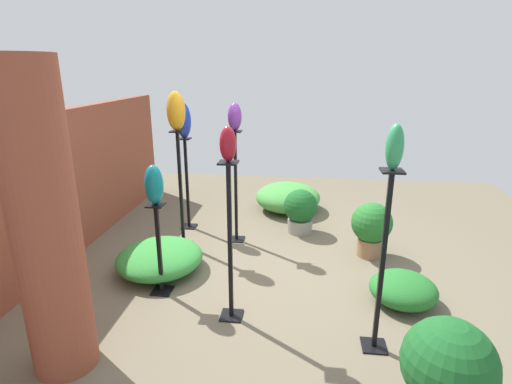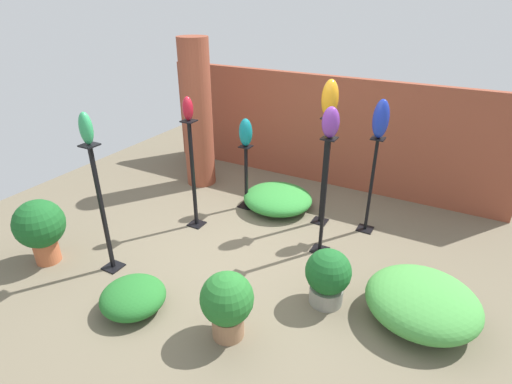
{
  "view_description": "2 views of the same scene",
  "coord_description": "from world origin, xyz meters",
  "px_view_note": "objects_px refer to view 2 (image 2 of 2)",
  "views": [
    {
      "loc": [
        -4.08,
        -0.29,
        2.2
      ],
      "look_at": [
        0.03,
        0.2,
        0.9
      ],
      "focal_mm": 28.0,
      "sensor_mm": 36.0,
      "label": 1
    },
    {
      "loc": [
        2.0,
        -3.4,
        2.85
      ],
      "look_at": [
        0.06,
        0.15,
        0.81
      ],
      "focal_mm": 28.0,
      "sensor_mm": 36.0,
      "label": 2
    }
  ],
  "objects_px": {
    "art_vase_cobalt": "(381,119)",
    "art_vase_teal": "(246,132)",
    "pedestal_cobalt": "(371,190)",
    "pedestal_teal": "(246,180)",
    "pedestal_violet": "(324,202)",
    "pedestal_jade": "(103,215)",
    "art_vase_violet": "(331,122)",
    "art_vase_jade": "(86,128)",
    "art_vase_amber": "(330,99)",
    "art_vase_ruby": "(188,109)",
    "potted_plant_walkway_edge": "(40,227)",
    "brick_pillar": "(197,115)",
    "pedestal_amber": "(323,177)",
    "pedestal_ruby": "(193,180)",
    "potted_plant_mid_right": "(227,302)",
    "potted_plant_front_left": "(328,276)"
  },
  "relations": [
    {
      "from": "pedestal_ruby",
      "to": "potted_plant_mid_right",
      "type": "height_order",
      "value": "pedestal_ruby"
    },
    {
      "from": "art_vase_violet",
      "to": "pedestal_teal",
      "type": "bearing_deg",
      "value": 158.03
    },
    {
      "from": "pedestal_cobalt",
      "to": "potted_plant_walkway_edge",
      "type": "distance_m",
      "value": 3.97
    },
    {
      "from": "pedestal_jade",
      "to": "art_vase_ruby",
      "type": "xyz_separation_m",
      "value": [
        0.28,
        1.24,
        0.91
      ]
    },
    {
      "from": "pedestal_cobalt",
      "to": "pedestal_teal",
      "type": "distance_m",
      "value": 1.74
    },
    {
      "from": "pedestal_teal",
      "to": "art_vase_jade",
      "type": "bearing_deg",
      "value": -106.92
    },
    {
      "from": "pedestal_jade",
      "to": "potted_plant_walkway_edge",
      "type": "xyz_separation_m",
      "value": [
        -0.77,
        -0.27,
        -0.23
      ]
    },
    {
      "from": "art_vase_cobalt",
      "to": "pedestal_teal",
      "type": "bearing_deg",
      "value": -173.28
    },
    {
      "from": "pedestal_cobalt",
      "to": "art_vase_violet",
      "type": "xyz_separation_m",
      "value": [
        -0.36,
        -0.75,
        1.03
      ]
    },
    {
      "from": "art_vase_violet",
      "to": "art_vase_cobalt",
      "type": "relative_size",
      "value": 0.72
    },
    {
      "from": "art_vase_cobalt",
      "to": "art_vase_teal",
      "type": "relative_size",
      "value": 1.21
    },
    {
      "from": "art_vase_cobalt",
      "to": "art_vase_amber",
      "type": "bearing_deg",
      "value": -170.72
    },
    {
      "from": "potted_plant_mid_right",
      "to": "potted_plant_walkway_edge",
      "type": "bearing_deg",
      "value": -178.66
    },
    {
      "from": "pedestal_jade",
      "to": "potted_plant_front_left",
      "type": "height_order",
      "value": "pedestal_jade"
    },
    {
      "from": "art_vase_jade",
      "to": "potted_plant_walkway_edge",
      "type": "relative_size",
      "value": 0.42
    },
    {
      "from": "art_vase_ruby",
      "to": "potted_plant_walkway_edge",
      "type": "bearing_deg",
      "value": -124.66
    },
    {
      "from": "art_vase_violet",
      "to": "potted_plant_front_left",
      "type": "relative_size",
      "value": 0.55
    },
    {
      "from": "pedestal_amber",
      "to": "pedestal_teal",
      "type": "height_order",
      "value": "pedestal_amber"
    },
    {
      "from": "pedestal_amber",
      "to": "art_vase_violet",
      "type": "xyz_separation_m",
      "value": [
        0.24,
        -0.65,
        0.94
      ]
    },
    {
      "from": "art_vase_amber",
      "to": "art_vase_ruby",
      "type": "distance_m",
      "value": 1.7
    },
    {
      "from": "art_vase_violet",
      "to": "art_vase_ruby",
      "type": "height_order",
      "value": "art_vase_violet"
    },
    {
      "from": "art_vase_amber",
      "to": "art_vase_jade",
      "type": "relative_size",
      "value": 1.4
    },
    {
      "from": "pedestal_jade",
      "to": "art_vase_violet",
      "type": "xyz_separation_m",
      "value": [
        1.97,
        1.47,
        0.93
      ]
    },
    {
      "from": "potted_plant_mid_right",
      "to": "art_vase_violet",
      "type": "bearing_deg",
      "value": 81.05
    },
    {
      "from": "art_vase_cobalt",
      "to": "art_vase_teal",
      "type": "distance_m",
      "value": 1.77
    },
    {
      "from": "art_vase_teal",
      "to": "potted_plant_walkway_edge",
      "type": "xyz_separation_m",
      "value": [
        -1.38,
        -2.29,
        -0.67
      ]
    },
    {
      "from": "brick_pillar",
      "to": "pedestal_violet",
      "type": "relative_size",
      "value": 1.57
    },
    {
      "from": "art_vase_ruby",
      "to": "art_vase_jade",
      "type": "bearing_deg",
      "value": -102.59
    },
    {
      "from": "pedestal_violet",
      "to": "art_vase_violet",
      "type": "relative_size",
      "value": 4.3
    },
    {
      "from": "art_vase_amber",
      "to": "pedestal_violet",
      "type": "bearing_deg",
      "value": -69.51
    },
    {
      "from": "art_vase_amber",
      "to": "art_vase_cobalt",
      "type": "bearing_deg",
      "value": 9.28
    },
    {
      "from": "pedestal_cobalt",
      "to": "art_vase_violet",
      "type": "height_order",
      "value": "art_vase_violet"
    },
    {
      "from": "potted_plant_walkway_edge",
      "to": "pedestal_violet",
      "type": "bearing_deg",
      "value": 32.46
    },
    {
      "from": "pedestal_teal",
      "to": "brick_pillar",
      "type": "bearing_deg",
      "value": 160.75
    },
    {
      "from": "art_vase_violet",
      "to": "potted_plant_walkway_edge",
      "type": "height_order",
      "value": "art_vase_violet"
    },
    {
      "from": "pedestal_cobalt",
      "to": "art_vase_amber",
      "type": "xyz_separation_m",
      "value": [
        -0.6,
        -0.1,
        1.12
      ]
    },
    {
      "from": "pedestal_amber",
      "to": "potted_plant_front_left",
      "type": "height_order",
      "value": "pedestal_amber"
    },
    {
      "from": "pedestal_violet",
      "to": "pedestal_jade",
      "type": "xyz_separation_m",
      "value": [
        -1.97,
        -1.47,
        0.02
      ]
    },
    {
      "from": "pedestal_amber",
      "to": "art_vase_violet",
      "type": "relative_size",
      "value": 4.37
    },
    {
      "from": "art_vase_violet",
      "to": "art_vase_jade",
      "type": "bearing_deg",
      "value": -143.28
    },
    {
      "from": "pedestal_teal",
      "to": "art_vase_ruby",
      "type": "distance_m",
      "value": 1.45
    },
    {
      "from": "potted_plant_mid_right",
      "to": "pedestal_ruby",
      "type": "bearing_deg",
      "value": 134.58
    },
    {
      "from": "art_vase_ruby",
      "to": "pedestal_amber",
      "type": "bearing_deg",
      "value": 31.34
    },
    {
      "from": "potted_plant_front_left",
      "to": "brick_pillar",
      "type": "bearing_deg",
      "value": 148.05
    },
    {
      "from": "brick_pillar",
      "to": "pedestal_teal",
      "type": "bearing_deg",
      "value": -19.25
    },
    {
      "from": "pedestal_violet",
      "to": "pedestal_ruby",
      "type": "height_order",
      "value": "pedestal_ruby"
    },
    {
      "from": "pedestal_amber",
      "to": "pedestal_violet",
      "type": "distance_m",
      "value": 0.69
    },
    {
      "from": "pedestal_amber",
      "to": "potted_plant_front_left",
      "type": "xyz_separation_m",
      "value": [
        0.62,
        -1.48,
        -0.36
      ]
    },
    {
      "from": "art_vase_ruby",
      "to": "pedestal_violet",
      "type": "bearing_deg",
      "value": 7.82
    },
    {
      "from": "pedestal_amber",
      "to": "art_vase_amber",
      "type": "distance_m",
      "value": 1.02
    }
  ]
}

